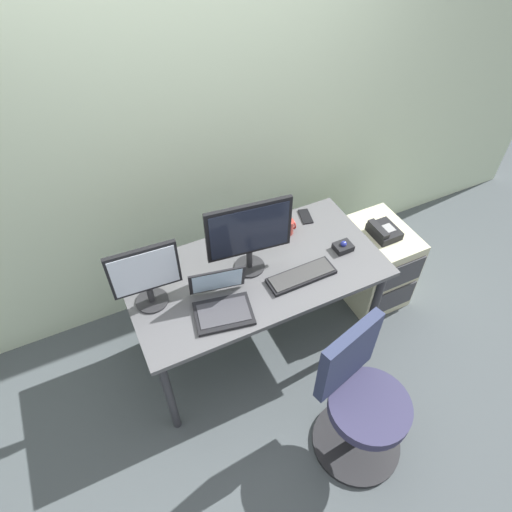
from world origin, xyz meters
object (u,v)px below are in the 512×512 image
object	(u,v)px
office_chair	(359,403)
banana	(159,274)
keyboard	(301,276)
trackball_mouse	(343,247)
coffee_mug	(288,227)
cell_phone	(306,216)
monitor_main	(249,233)
laptop	(221,301)
file_cabinet	(373,264)
monitor_side	(145,275)
desk_phone	(383,231)

from	to	relation	value
office_chair	banana	size ratio (longest dim) A/B	4.95
keyboard	trackball_mouse	size ratio (longest dim) A/B	3.74
coffee_mug	cell_phone	distance (m)	0.20
monitor_main	laptop	bearing A→B (deg)	-142.51
keyboard	laptop	xyz separation A→B (m)	(-0.50, -0.00, 0.04)
file_cabinet	monitor_side	xyz separation A→B (m)	(-1.60, -0.01, 0.67)
monitor_main	keyboard	xyz separation A→B (m)	(0.24, -0.20, -0.26)
laptop	keyboard	bearing A→B (deg)	0.02
file_cabinet	laptop	distance (m)	1.39
laptop	cell_phone	xyz separation A→B (m)	(0.79, 0.45, -0.05)
trackball_mouse	cell_phone	size ratio (longest dim) A/B	0.77
file_cabinet	cell_phone	xyz separation A→B (m)	(-0.48, 0.24, 0.45)
monitor_main	cell_phone	size ratio (longest dim) A/B	3.45
monitor_main	banana	distance (m)	0.59
monitor_main	coffee_mug	bearing A→B (deg)	26.03
cell_phone	monitor_main	bearing A→B (deg)	-141.35
monitor_side	trackball_mouse	world-z (taller)	monitor_side
coffee_mug	cell_phone	bearing A→B (deg)	23.40
office_chair	coffee_mug	xyz separation A→B (m)	(0.11, 1.05, 0.38)
banana	office_chair	bearing A→B (deg)	-54.91
trackball_mouse	file_cabinet	bearing A→B (deg)	16.12
office_chair	laptop	size ratio (longest dim) A/B	2.62
monitor_main	laptop	size ratio (longest dim) A/B	1.36
keyboard	cell_phone	size ratio (longest dim) A/B	2.90
office_chair	trackball_mouse	bearing A→B (deg)	65.70
keyboard	cell_phone	distance (m)	0.54
monitor_main	keyboard	size ratio (longest dim) A/B	1.19
banana	desk_phone	bearing A→B (deg)	-6.64
file_cabinet	coffee_mug	world-z (taller)	coffee_mug
file_cabinet	laptop	size ratio (longest dim) A/B	1.72
trackball_mouse	coffee_mug	bearing A→B (deg)	129.42
cell_phone	monitor_side	bearing A→B (deg)	-154.16
desk_phone	office_chair	xyz separation A→B (m)	(-0.76, -0.88, -0.23)
office_chair	trackball_mouse	xyz separation A→B (m)	(0.35, 0.77, 0.35)
desk_phone	office_chair	world-z (taller)	office_chair
trackball_mouse	coffee_mug	xyz separation A→B (m)	(-0.23, 0.28, 0.03)
office_chair	keyboard	distance (m)	0.76
keyboard	coffee_mug	world-z (taller)	coffee_mug
trackball_mouse	banana	bearing A→B (deg)	165.46
laptop	coffee_mug	xyz separation A→B (m)	(0.61, 0.37, -0.00)
monitor_main	monitor_side	world-z (taller)	monitor_main
file_cabinet	office_chair	xyz separation A→B (m)	(-0.77, -0.89, 0.12)
monitor_side	cell_phone	bearing A→B (deg)	12.33
monitor_side	banana	distance (m)	0.28
desk_phone	monitor_side	bearing A→B (deg)	179.62
keyboard	monitor_main	bearing A→B (deg)	139.24
coffee_mug	banana	world-z (taller)	coffee_mug
monitor_side	laptop	bearing A→B (deg)	-31.92
laptop	banana	world-z (taller)	laptop
keyboard	coffee_mug	xyz separation A→B (m)	(0.11, 0.37, 0.04)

